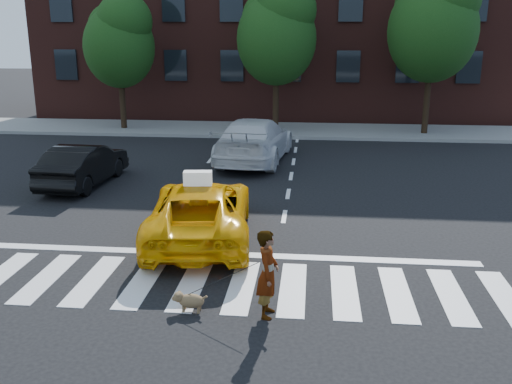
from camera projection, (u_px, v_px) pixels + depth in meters
ground at (192, 284)px, 11.28m from camera, size 120.00×120.00×0.00m
crosswalk at (192, 284)px, 11.28m from camera, size 13.00×2.40×0.01m
stop_line at (207, 254)px, 12.81m from camera, size 12.00×0.30×0.01m
sidewalk_far at (266, 130)px, 27.99m from camera, size 30.00×4.00×0.15m
building at (277, 9)px, 33.52m from camera, size 26.00×10.00×12.00m
tree_left at (119, 38)px, 26.98m from camera, size 3.39×3.38×6.50m
tree_mid at (277, 29)px, 26.14m from camera, size 3.69×3.69×7.10m
tree_right at (434, 19)px, 25.34m from camera, size 4.00×4.00×7.70m
taxi at (200, 211)px, 13.58m from camera, size 2.87×5.24×1.39m
black_sedan at (83, 165)px, 18.27m from camera, size 1.67×4.17×1.35m
white_suv at (254, 140)px, 21.52m from camera, size 2.84×5.87×1.65m
woman at (268, 274)px, 9.85m from camera, size 0.41×0.60×1.59m
dog at (189, 300)px, 10.15m from camera, size 0.65×0.25×0.37m
taxi_sign at (198, 178)px, 13.15m from camera, size 0.68×0.35×0.32m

